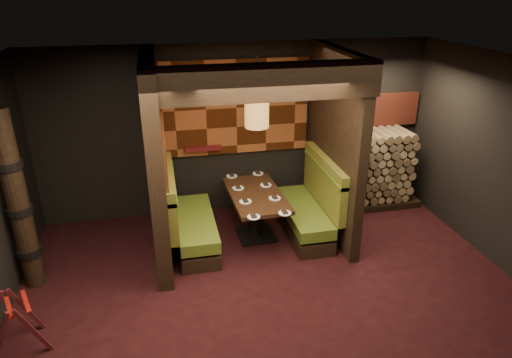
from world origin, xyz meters
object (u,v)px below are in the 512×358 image
object	(u,v)px
booth_bench_left	(189,221)
totem_column	(18,204)
pendant_lamp	(257,111)
booth_bench_right	(309,209)
dining_table	(256,207)
luggage_rack	(13,323)
firewood_stack	(371,169)

from	to	relation	value
booth_bench_left	totem_column	distance (m)	2.30
booth_bench_left	pendant_lamp	xyz separation A→B (m)	(1.04, -0.04, 1.64)
booth_bench_right	totem_column	distance (m)	4.10
dining_table	luggage_rack	distance (m)	3.54
dining_table	luggage_rack	bearing A→B (deg)	-149.53
pendant_lamp	luggage_rack	bearing A→B (deg)	-150.23
booth_bench_left	booth_bench_right	xyz separation A→B (m)	(1.89, 0.00, 0.00)
luggage_rack	totem_column	size ratio (longest dim) A/B	0.32
dining_table	totem_column	xyz separation A→B (m)	(-3.13, -0.56, 0.67)
pendant_lamp	dining_table	bearing A→B (deg)	90.00
pendant_lamp	totem_column	bearing A→B (deg)	-170.68
dining_table	firewood_stack	world-z (taller)	firewood_stack
booth_bench_left	luggage_rack	bearing A→B (deg)	-138.45
booth_bench_right	pendant_lamp	size ratio (longest dim) A/B	1.54
dining_table	firewood_stack	distance (m)	2.32
firewood_stack	booth_bench_right	bearing A→B (deg)	-152.65
booth_bench_right	dining_table	xyz separation A→B (m)	(-0.85, 0.01, 0.11)
totem_column	firewood_stack	xyz separation A→B (m)	(5.33, 1.25, -0.51)
totem_column	firewood_stack	size ratio (longest dim) A/B	1.39
booth_bench_left	dining_table	bearing A→B (deg)	0.74
booth_bench_right	pendant_lamp	world-z (taller)	pendant_lamp
totem_column	firewood_stack	bearing A→B (deg)	13.19
luggage_rack	firewood_stack	size ratio (longest dim) A/B	0.44
luggage_rack	pendant_lamp	bearing A→B (deg)	29.77
pendant_lamp	totem_column	distance (m)	3.28
booth_bench_left	luggage_rack	distance (m)	2.68
totem_column	firewood_stack	world-z (taller)	totem_column
dining_table	booth_bench_right	bearing A→B (deg)	-0.91
firewood_stack	totem_column	bearing A→B (deg)	-166.81
pendant_lamp	luggage_rack	size ratio (longest dim) A/B	1.36
booth_bench_right	firewood_stack	xyz separation A→B (m)	(1.35, 0.70, 0.28)
booth_bench_right	pendant_lamp	bearing A→B (deg)	-177.55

